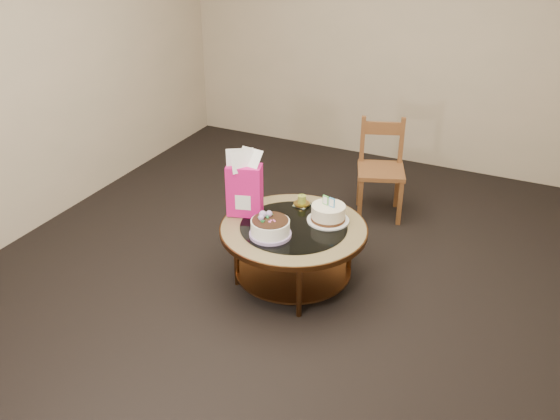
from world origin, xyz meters
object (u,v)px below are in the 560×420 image
at_px(decorated_cake, 270,228).
at_px(coffee_table, 293,236).
at_px(cream_cake, 328,213).
at_px(gift_bag, 244,183).
at_px(dining_chair, 381,168).

bearing_deg(decorated_cake, coffee_table, 65.01).
bearing_deg(decorated_cake, cream_cake, 52.49).
xyz_separation_m(cream_cake, gift_bag, (-0.57, -0.15, 0.18)).
bearing_deg(gift_bag, decorated_cake, -50.84).
bearing_deg(gift_bag, cream_cake, -1.57).
relative_size(decorated_cake, cream_cake, 0.96).
bearing_deg(gift_bag, coffee_table, -18.88).
bearing_deg(cream_cake, coffee_table, -122.18).
height_order(coffee_table, gift_bag, gift_bag).
relative_size(coffee_table, gift_bag, 2.12).
xyz_separation_m(decorated_cake, dining_chair, (0.31, 1.47, -0.09)).
bearing_deg(dining_chair, coffee_table, -119.78).
xyz_separation_m(decorated_cake, gift_bag, (-0.30, 0.20, 0.18)).
height_order(cream_cake, gift_bag, gift_bag).
bearing_deg(decorated_cake, gift_bag, 145.87).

